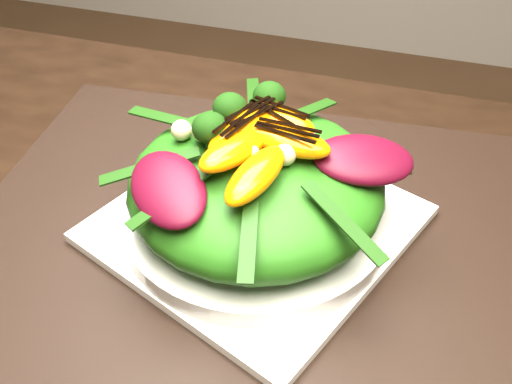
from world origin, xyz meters
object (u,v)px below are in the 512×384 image
(placemat, at_px, (256,229))
(orange_segment, at_px, (264,132))
(lettuce_mound, at_px, (256,184))
(salad_bowl, at_px, (256,213))
(plate_base, at_px, (256,223))

(placemat, xyz_separation_m, orange_segment, (0.00, 0.01, 0.10))
(placemat, relative_size, orange_segment, 7.13)
(lettuce_mound, distance_m, orange_segment, 0.05)
(salad_bowl, distance_m, orange_segment, 0.08)
(salad_bowl, height_order, orange_segment, orange_segment)
(placemat, height_order, orange_segment, orange_segment)
(plate_base, xyz_separation_m, lettuce_mound, (0.00, -0.00, 0.05))
(salad_bowl, height_order, lettuce_mound, lettuce_mound)
(plate_base, xyz_separation_m, orange_segment, (0.00, 0.01, 0.09))
(lettuce_mound, bearing_deg, salad_bowl, 75.96)
(plate_base, bearing_deg, placemat, 180.00)
(placemat, bearing_deg, plate_base, 0.00)
(salad_bowl, distance_m, lettuce_mound, 0.03)
(plate_base, height_order, lettuce_mound, lettuce_mound)
(plate_base, relative_size, lettuce_mound, 1.09)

